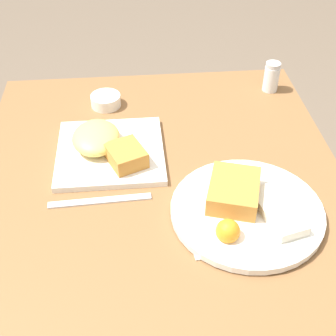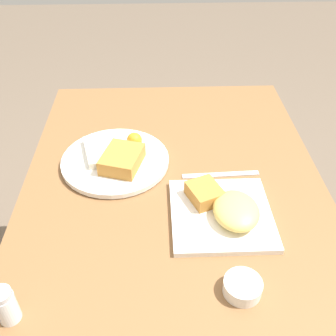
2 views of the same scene
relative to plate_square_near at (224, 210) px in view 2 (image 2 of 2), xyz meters
name	(u,v)px [view 2 (image 2 of 2)]	position (x,y,z in m)	size (l,w,h in m)	color
ground_plane	(172,323)	(0.15, 0.11, -0.76)	(8.00, 8.00, 0.00)	brown
dining_table	(173,202)	(0.15, 0.11, -0.11)	(1.00, 0.78, 0.74)	brown
menu_card	(117,161)	(0.22, 0.26, -0.02)	(0.19, 0.26, 0.00)	beige
plate_square_near	(224,210)	(0.00, 0.00, 0.00)	(0.23, 0.23, 0.06)	white
plate_oval_far	(116,158)	(0.21, 0.26, 0.00)	(0.29, 0.29, 0.05)	white
sauce_ramekin	(243,287)	(-0.20, -0.01, -0.01)	(0.08, 0.08, 0.03)	white
salt_shaker	(6,307)	(-0.24, 0.43, 0.01)	(0.04, 0.04, 0.08)	white
butter_knife	(221,174)	(0.15, -0.01, -0.02)	(0.02, 0.20, 0.00)	silver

